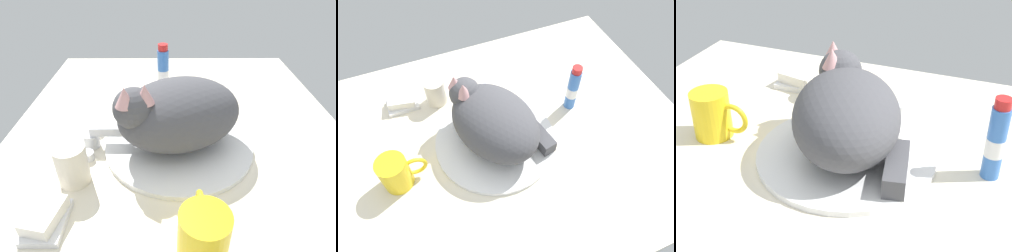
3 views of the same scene
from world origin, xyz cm
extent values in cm
cube|color=silver|center=(0.00, 0.00, -1.50)|extent=(110.00, 82.50, 3.00)
cylinder|color=white|center=(0.00, 0.00, 0.56)|extent=(33.07, 33.07, 1.12)
cylinder|color=silver|center=(0.00, 19.69, 1.63)|extent=(3.60, 3.60, 3.26)
cube|color=silver|center=(0.00, 15.37, 4.26)|extent=(2.00, 8.64, 2.00)
cylinder|color=silver|center=(-4.60, 19.69, 0.90)|extent=(2.80, 2.80, 1.80)
cylinder|color=silver|center=(4.60, 19.69, 0.90)|extent=(2.80, 2.80, 1.80)
ellipsoid|color=#4C4C51|center=(0.00, 0.00, 8.56)|extent=(26.92, 31.50, 14.88)
sphere|color=#4C4C51|center=(-4.67, 8.95, 12.66)|extent=(10.57, 10.57, 8.29)
ellipsoid|color=white|center=(-4.12, 7.39, 10.42)|extent=(6.09, 6.59, 4.56)
cone|color=#DB9E9E|center=(-5.42, 6.71, 16.18)|extent=(4.75, 4.75, 3.73)
cone|color=#DB9E9E|center=(-6.66, 10.23, 16.18)|extent=(4.75, 4.75, 3.73)
cube|color=#4C4C51|center=(10.57, -4.05, 2.98)|extent=(6.02, 12.91, 3.72)
ellipsoid|color=white|center=(7.03, 7.42, 2.80)|extent=(5.26, 6.48, 3.35)
cylinder|color=yellow|center=(-27.09, -2.43, 4.71)|extent=(7.40, 7.40, 9.43)
torus|color=yellow|center=(-22.19, -2.43, 4.71)|extent=(6.28, 1.00, 6.28)
cylinder|color=silver|center=(-11.00, 20.68, 4.13)|extent=(6.08, 6.08, 8.26)
cube|color=white|center=(-21.18, 22.65, 0.60)|extent=(9.00, 6.40, 1.20)
cube|color=white|center=(-21.18, 22.65, 2.39)|extent=(8.36, 6.31, 2.39)
cylinder|color=#3870C6|center=(25.34, 3.72, 6.75)|extent=(3.25, 3.25, 13.51)
cylinder|color=white|center=(25.34, 3.72, 6.08)|extent=(3.31, 3.31, 3.38)
cylinder|color=red|center=(25.34, 3.72, 14.41)|extent=(2.76, 2.76, 1.80)
camera|label=1|loc=(-51.13, 2.67, 40.19)|focal=30.22mm
camera|label=2|loc=(-16.05, -46.36, 72.63)|focal=33.56mm
camera|label=3|loc=(25.68, -67.21, 50.88)|focal=50.79mm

